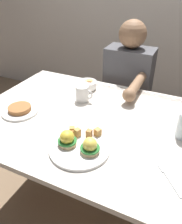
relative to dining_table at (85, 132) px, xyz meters
name	(u,v)px	position (x,y,z in m)	size (l,w,h in m)	color
ground_plane	(86,202)	(0.00, 0.00, -0.63)	(6.00, 6.00, 0.00)	#7F664C
dining_table	(85,132)	(0.00, 0.00, 0.00)	(1.20, 0.90, 0.74)	silver
eggs_benedict_plate	(79,145)	(0.09, -0.24, 0.13)	(0.27, 0.27, 0.09)	white
fruit_bowl	(88,85)	(-0.13, 0.31, 0.14)	(0.12, 0.12, 0.06)	white
coffee_mug	(83,93)	(-0.09, 0.15, 0.16)	(0.11, 0.08, 0.09)	white
fork	(169,178)	(0.48, -0.24, 0.11)	(0.11, 0.13, 0.00)	silver
side_plate	(20,110)	(-0.34, -0.11, 0.12)	(0.20, 0.20, 0.04)	white
diner_person	(127,89)	(0.06, 0.60, 0.02)	(0.34, 0.54, 1.14)	#33333D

